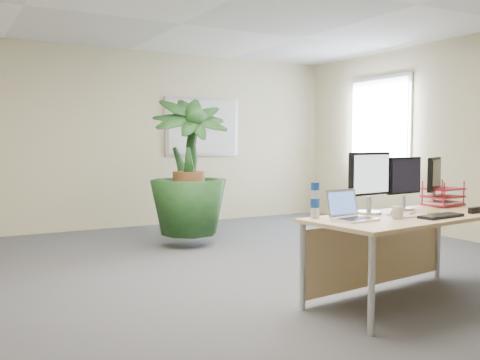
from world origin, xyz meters
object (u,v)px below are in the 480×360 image
floor_plant (189,186)px  monitor_right (404,180)px  desk (401,231)px  laptop (350,212)px  monitor_left (369,179)px

floor_plant → monitor_right: size_ratio=3.28×
monitor_right → floor_plant: bearing=106.4°
desk → laptop: 0.65m
laptop → monitor_left: bearing=27.0°
desk → monitor_right: 0.49m
desk → monitor_right: monitor_right is taller
desk → monitor_left: 0.52m
floor_plant → monitor_left: 2.84m
desk → monitor_left: monitor_left is taller
desk → floor_plant: size_ratio=1.28×
desk → monitor_left: (-0.24, 0.12, 0.44)m
floor_plant → laptop: (-0.00, -2.99, 0.02)m
desk → monitor_right: (0.20, 0.17, 0.41)m
floor_plant → laptop: 2.99m
monitor_left → laptop: size_ratio=1.47×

